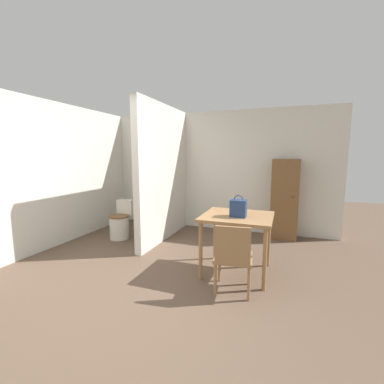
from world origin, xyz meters
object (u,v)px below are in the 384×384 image
wooden_chair (233,256)px  handbag (238,208)px  toilet (121,222)px  wooden_cabinet (284,199)px  dining_table (237,222)px

wooden_chair → handbag: bearing=87.4°
wooden_chair → toilet: 2.75m
wooden_cabinet → wooden_chair: bearing=-102.5°
dining_table → wooden_chair: wooden_chair is taller
wooden_chair → wooden_cabinet: 2.42m
dining_table → wooden_cabinet: size_ratio=0.60×
wooden_chair → toilet: wooden_chair is taller
wooden_chair → toilet: (-2.43, 1.29, -0.15)m
toilet → wooden_cabinet: size_ratio=0.47×
wooden_chair → wooden_cabinet: size_ratio=0.55×
dining_table → toilet: size_ratio=1.27×
wooden_cabinet → handbag: bearing=-106.5°
handbag → wooden_cabinet: 1.96m
dining_table → handbag: size_ratio=3.22×
wooden_chair → handbag: size_ratio=2.94×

